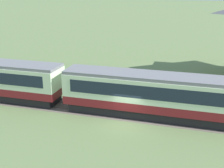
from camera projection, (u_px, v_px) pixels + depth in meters
ground_plane at (126, 122)px, 25.49m from camera, size 600.00×600.00×0.00m
passenger_train at (66, 85)px, 28.25m from camera, size 90.54×3.16×4.14m
railway_track at (28, 101)px, 30.22m from camera, size 161.29×3.60×0.04m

